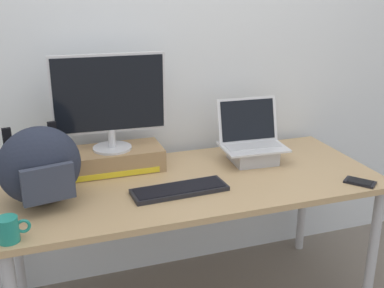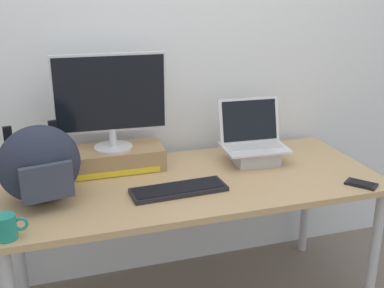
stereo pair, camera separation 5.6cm
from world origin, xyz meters
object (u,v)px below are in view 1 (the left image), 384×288
at_px(coffee_mug, 9,229).
at_px(messenger_backpack, 40,166).
at_px(desktop_monitor, 110,100).
at_px(plush_toy, 31,167).
at_px(open_laptop, 252,148).
at_px(cell_phone, 360,182).
at_px(toner_box_yellow, 113,159).
at_px(external_keyboard, 180,190).

bearing_deg(coffee_mug, messenger_backpack, 66.02).
bearing_deg(messenger_backpack, coffee_mug, -124.75).
height_order(desktop_monitor, plush_toy, desktop_monitor).
relative_size(open_laptop, cell_phone, 2.17).
height_order(toner_box_yellow, messenger_backpack, messenger_backpack).
relative_size(open_laptop, plush_toy, 3.55).
bearing_deg(toner_box_yellow, coffee_mug, -130.29).
height_order(desktop_monitor, messenger_backpack, desktop_monitor).
distance_m(toner_box_yellow, cell_phone, 1.20).
bearing_deg(open_laptop, desktop_monitor, 174.01).
relative_size(toner_box_yellow, messenger_backpack, 1.27).
bearing_deg(plush_toy, toner_box_yellow, -5.78).
bearing_deg(open_laptop, cell_phone, -47.27).
relative_size(desktop_monitor, coffee_mug, 4.55).
distance_m(external_keyboard, cell_phone, 0.85).
distance_m(open_laptop, plush_toy, 1.12).
relative_size(desktop_monitor, messenger_backpack, 1.41).
distance_m(desktop_monitor, messenger_backpack, 0.48).
bearing_deg(messenger_backpack, external_keyboard, -19.68).
bearing_deg(messenger_backpack, desktop_monitor, 26.96).
relative_size(open_laptop, coffee_mug, 2.83).
relative_size(desktop_monitor, external_keyboard, 1.24).
distance_m(toner_box_yellow, plush_toy, 0.39).
height_order(messenger_backpack, coffee_mug, messenger_backpack).
bearing_deg(plush_toy, cell_phone, -21.91).
bearing_deg(plush_toy, external_keyboard, -32.84).
relative_size(external_keyboard, messenger_backpack, 1.14).
bearing_deg(coffee_mug, toner_box_yellow, 49.71).
bearing_deg(cell_phone, toner_box_yellow, 114.43).
xyz_separation_m(messenger_backpack, cell_phone, (1.42, -0.28, -0.16)).
height_order(open_laptop, coffee_mug, open_laptop).
bearing_deg(plush_toy, open_laptop, -8.04).
distance_m(messenger_backpack, coffee_mug, 0.35).
bearing_deg(plush_toy, coffee_mug, -98.53).
bearing_deg(external_keyboard, messenger_backpack, 168.25).
distance_m(desktop_monitor, cell_phone, 1.25).
bearing_deg(coffee_mug, plush_toy, 81.47).
distance_m(external_keyboard, coffee_mug, 0.75).
height_order(external_keyboard, messenger_backpack, messenger_backpack).
distance_m(external_keyboard, plush_toy, 0.75).
bearing_deg(external_keyboard, desktop_monitor, 120.01).
height_order(open_laptop, messenger_backpack, messenger_backpack).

